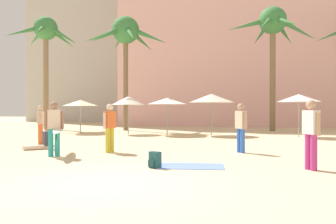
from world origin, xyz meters
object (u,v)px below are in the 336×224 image
beach_towel (191,166)px  backpack (155,160)px  palm_tree_left (273,28)px  person_mid_center (110,126)px  cafe_umbrella_0 (128,101)px  person_far_left (241,126)px  cafe_umbrella_2 (211,98)px  person_far_right (42,141)px  palm_tree_right (125,36)px  cafe_umbrella_1 (167,101)px  palm_tree_center (46,37)px  cafe_umbrella_4 (80,103)px  person_near_right (311,132)px  cafe_umbrella_3 (299,98)px  person_mid_left (56,127)px  person_near_left (40,123)px

beach_towel → backpack: backpack is taller
palm_tree_left → person_mid_center: palm_tree_left is taller
cafe_umbrella_0 → person_far_left: bearing=-51.4°
cafe_umbrella_2 → person_far_right: 10.32m
palm_tree_right → cafe_umbrella_1: size_ratio=3.47×
palm_tree_center → cafe_umbrella_0: palm_tree_center is taller
palm_tree_left → person_far_left: palm_tree_left is taller
cafe_umbrella_1 → cafe_umbrella_4: bearing=174.5°
cafe_umbrella_1 → backpack: size_ratio=5.63×
cafe_umbrella_0 → cafe_umbrella_1: 2.48m
cafe_umbrella_2 → person_near_right: (3.02, -11.25, -1.20)m
cafe_umbrella_3 → beach_towel: 12.06m
person_far_right → person_mid_left: bearing=87.1°
palm_tree_center → person_near_right: size_ratio=4.97×
backpack → person_near_right: person_near_right is taller
palm_tree_center → backpack: size_ratio=20.69×
palm_tree_right → beach_towel: bearing=-67.1°
cafe_umbrella_3 → person_near_right: size_ratio=1.34×
backpack → person_far_right: person_far_right is taller
cafe_umbrella_1 → person_far_left: size_ratio=1.38×
backpack → person_near_right: size_ratio=0.24×
person_far_left → cafe_umbrella_4: bearing=-75.3°
cafe_umbrella_2 → person_mid_left: bearing=-114.4°
palm_tree_left → cafe_umbrella_3: (0.75, -5.26, -5.05)m
palm_tree_right → cafe_umbrella_2: (6.35, -3.86, -4.66)m
cafe_umbrella_2 → backpack: cafe_umbrella_2 is taller
palm_tree_left → person_near_left: 17.10m
person_mid_center → beach_towel: bearing=166.9°
palm_tree_right → person_far_right: palm_tree_right is taller
palm_tree_center → cafe_umbrella_0: size_ratio=3.76×
palm_tree_center → person_far_left: palm_tree_center is taller
cafe_umbrella_1 → person_near_left: bearing=-124.9°
beach_towel → person_far_left: bearing=66.7°
palm_tree_left → person_mid_center: bearing=-117.7°
palm_tree_center → person_near_right: 23.31m
palm_tree_center → cafe_umbrella_1: (10.38, -4.76, -5.15)m
palm_tree_left → person_mid_center: 16.60m
person_near_right → palm_tree_left: bearing=57.9°
person_mid_left → cafe_umbrella_4: bearing=-7.0°
person_far_left → beach_towel: bearing=32.2°
beach_towel → person_near_right: (2.99, -0.03, 0.95)m
cafe_umbrella_2 → cafe_umbrella_0: bearing=178.9°
cafe_umbrella_4 → backpack: bearing=-58.4°
palm_tree_right → person_near_left: (-0.65, -10.41, -5.89)m
backpack → person_far_left: size_ratio=0.24×
backpack → person_near_right: bearing=131.6°
cafe_umbrella_3 → person_mid_center: size_ratio=1.38×
cafe_umbrella_1 → cafe_umbrella_3: size_ratio=1.01×
cafe_umbrella_4 → beach_towel: size_ratio=1.29×
cafe_umbrella_3 → person_near_left: size_ratio=1.39×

